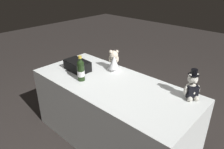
# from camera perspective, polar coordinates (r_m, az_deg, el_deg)

# --- Properties ---
(ground_plane) EXTENTS (12.00, 12.00, 0.00)m
(ground_plane) POSITION_cam_1_polar(r_m,az_deg,el_deg) (2.65, 0.00, -16.79)
(ground_plane) COLOR #2D2826
(reception_table) EXTENTS (1.81, 0.80, 0.75)m
(reception_table) POSITION_cam_1_polar(r_m,az_deg,el_deg) (2.41, 0.00, -10.22)
(reception_table) COLOR white
(reception_table) RESTS_ON ground_plane
(teddy_bear_groom) EXTENTS (0.15, 0.14, 0.29)m
(teddy_bear_groom) POSITION_cam_1_polar(r_m,az_deg,el_deg) (2.03, 20.72, -3.29)
(teddy_bear_groom) COLOR silver
(teddy_bear_groom) RESTS_ON reception_table
(teddy_bear_bride) EXTENTS (0.21, 0.21, 0.24)m
(teddy_bear_bride) POSITION_cam_1_polar(r_m,az_deg,el_deg) (2.46, 0.49, 3.51)
(teddy_bear_bride) COLOR white
(teddy_bear_bride) RESTS_ON reception_table
(champagne_bottle) EXTENTS (0.08, 0.08, 0.28)m
(champagne_bottle) POSITION_cam_1_polar(r_m,az_deg,el_deg) (2.24, -8.42, 1.20)
(champagne_bottle) COLOR black
(champagne_bottle) RESTS_ON reception_table
(signing_pen) EXTENTS (0.14, 0.07, 0.01)m
(signing_pen) POSITION_cam_1_polar(r_m,az_deg,el_deg) (2.76, -7.50, 3.52)
(signing_pen) COLOR navy
(signing_pen) RESTS_ON reception_table
(gift_case_black) EXTENTS (0.31, 0.20, 0.12)m
(gift_case_black) POSITION_cam_1_polar(r_m,az_deg,el_deg) (2.51, -9.29, 2.42)
(gift_case_black) COLOR black
(gift_case_black) RESTS_ON reception_table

